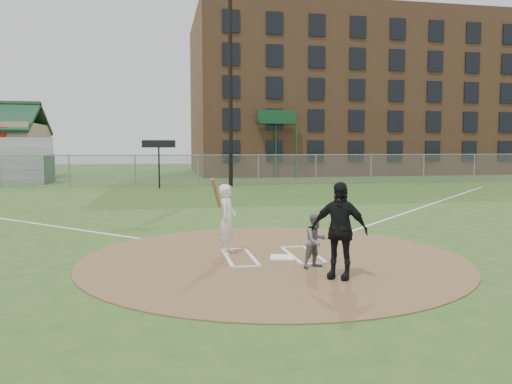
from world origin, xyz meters
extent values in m
plane|color=#31551D|center=(0.00, 0.00, 0.00)|extent=(140.00, 140.00, 0.00)
cylinder|color=brown|center=(0.00, 0.00, 0.01)|extent=(8.40, 8.40, 0.02)
cube|color=white|center=(0.17, -0.13, 0.04)|extent=(0.62, 0.62, 0.03)
cube|color=white|center=(9.00, 9.00, 0.01)|extent=(17.04, 17.04, 0.01)
imported|color=slate|center=(0.63, -1.10, 0.57)|extent=(0.66, 0.59, 1.10)
imported|color=black|center=(0.81, -1.95, 0.92)|extent=(1.12, 0.96, 1.80)
cube|color=white|center=(-1.00, 0.15, 0.03)|extent=(0.08, 1.80, 0.01)
cube|color=white|center=(-0.45, 0.15, 0.03)|extent=(0.08, 1.80, 0.01)
cube|color=white|center=(-0.72, 1.05, 0.03)|extent=(0.62, 0.08, 0.01)
cube|color=white|center=(-0.72, -0.75, 0.03)|extent=(0.62, 0.08, 0.01)
cube|color=white|center=(1.00, 0.15, 0.03)|extent=(0.08, 1.80, 0.01)
cube|color=white|center=(0.45, 0.15, 0.03)|extent=(0.08, 1.80, 0.01)
cube|color=white|center=(0.72, 1.05, 0.03)|extent=(0.62, 0.08, 0.01)
cube|color=white|center=(0.72, -0.75, 0.03)|extent=(0.62, 0.08, 0.01)
imported|color=white|center=(-0.93, 0.61, 0.81)|extent=(0.58, 0.68, 1.59)
cylinder|color=brown|center=(-1.23, 0.21, 1.45)|extent=(0.29, 0.58, 0.70)
cube|color=slate|center=(0.00, 22.00, 1.00)|extent=(56.00, 0.03, 2.00)
cube|color=gray|center=(0.00, 22.00, 2.00)|extent=(56.00, 0.06, 0.06)
cube|color=gray|center=(0.00, 22.00, 1.00)|extent=(56.08, 0.08, 2.00)
cube|color=#194728|center=(-10.00, 26.20, 1.00)|extent=(0.08, 3.20, 2.00)
cube|color=brown|center=(16.00, 38.00, 7.50)|extent=(30.00, 16.00, 15.00)
cube|color=black|center=(15.90, 29.94, 7.40)|extent=(26.60, 0.10, 12.20)
cube|color=#194728|center=(7.00, 29.34, 4.50)|extent=(3.20, 1.00, 0.15)
cube|color=#194728|center=(7.00, 29.84, 2.25)|extent=(0.12, 0.12, 4.50)
cube|color=#194728|center=(8.50, 28.89, 2.25)|extent=(0.12, 0.12, 4.50)
cube|color=#194728|center=(7.00, 29.34, 5.05)|extent=(3.20, 0.08, 1.00)
cylinder|color=black|center=(2.00, 21.00, 6.00)|extent=(0.26, 0.26, 12.00)
cylinder|color=black|center=(-2.50, 20.20, 1.30)|extent=(0.10, 0.10, 2.60)
cube|color=black|center=(-2.50, 20.20, 2.70)|extent=(2.00, 0.10, 0.45)
camera|label=1|loc=(-2.42, -10.60, 2.42)|focal=35.00mm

